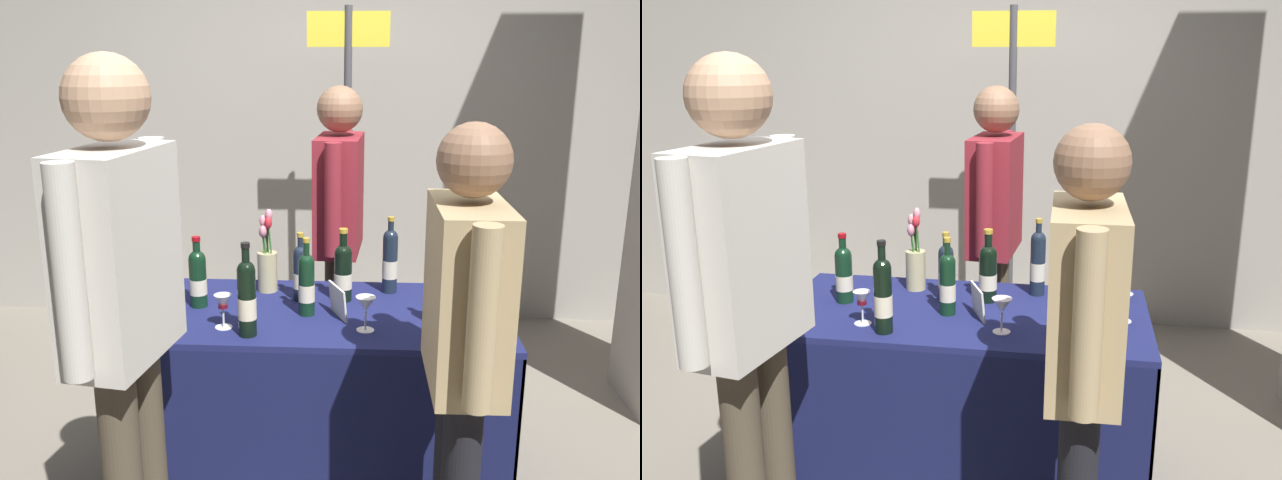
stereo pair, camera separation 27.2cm
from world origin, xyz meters
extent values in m
plane|color=gray|center=(0.00, 0.00, 0.00)|extent=(12.00, 12.00, 0.00)
cube|color=#9E998E|center=(0.00, 1.90, 1.40)|extent=(5.63, 0.12, 2.81)
cube|color=#191E51|center=(0.00, 0.00, 0.73)|extent=(1.51, 0.74, 0.02)
cube|color=#141942|center=(0.00, -0.37, 0.36)|extent=(1.51, 0.01, 0.72)
cube|color=#141942|center=(0.00, 0.37, 0.36)|extent=(1.51, 0.01, 0.72)
cube|color=#141942|center=(-0.75, 0.00, 0.36)|extent=(0.01, 0.74, 0.72)
cube|color=#141942|center=(0.75, 0.00, 0.36)|extent=(0.01, 0.74, 0.72)
cylinder|color=black|center=(-0.51, 0.02, 0.84)|extent=(0.07, 0.07, 0.21)
sphere|color=black|center=(-0.51, 0.02, 0.95)|extent=(0.07, 0.07, 0.07)
cylinder|color=black|center=(-0.51, 0.02, 0.99)|extent=(0.03, 0.03, 0.08)
cylinder|color=maroon|center=(-0.51, 0.02, 1.03)|extent=(0.04, 0.04, 0.02)
cylinder|color=beige|center=(-0.51, 0.02, 0.83)|extent=(0.07, 0.07, 0.07)
cylinder|color=#192333|center=(0.29, 0.24, 0.87)|extent=(0.07, 0.07, 0.25)
sphere|color=#192333|center=(0.29, 0.24, 0.99)|extent=(0.06, 0.06, 0.06)
cylinder|color=#192333|center=(0.29, 0.24, 1.03)|extent=(0.03, 0.03, 0.07)
cylinder|color=#B7932D|center=(0.29, 0.24, 1.07)|extent=(0.03, 0.03, 0.02)
cylinder|color=beige|center=(0.29, 0.24, 0.85)|extent=(0.07, 0.07, 0.08)
cylinder|color=black|center=(0.65, 0.24, 0.87)|extent=(0.07, 0.07, 0.25)
sphere|color=black|center=(0.65, 0.24, 0.99)|extent=(0.07, 0.07, 0.07)
cylinder|color=black|center=(0.65, 0.24, 1.03)|extent=(0.03, 0.03, 0.08)
cylinder|color=maroon|center=(0.65, 0.24, 1.08)|extent=(0.03, 0.03, 0.02)
cylinder|color=beige|center=(0.65, 0.24, 0.85)|extent=(0.07, 0.07, 0.08)
cylinder|color=black|center=(-0.05, -0.05, 0.85)|extent=(0.07, 0.07, 0.22)
sphere|color=black|center=(-0.05, -0.05, 0.96)|extent=(0.06, 0.06, 0.06)
cylinder|color=black|center=(-0.05, -0.05, 1.00)|extent=(0.02, 0.02, 0.08)
cylinder|color=#B7932D|center=(-0.05, -0.05, 1.05)|extent=(0.03, 0.03, 0.02)
cylinder|color=beige|center=(-0.05, -0.05, 0.83)|extent=(0.07, 0.07, 0.07)
cylinder|color=#38230F|center=(0.58, -0.10, 0.86)|extent=(0.07, 0.07, 0.23)
sphere|color=#38230F|center=(0.58, -0.10, 0.97)|extent=(0.07, 0.07, 0.07)
cylinder|color=#38230F|center=(0.58, -0.10, 1.02)|extent=(0.03, 0.03, 0.09)
cylinder|color=maroon|center=(0.58, -0.10, 1.07)|extent=(0.03, 0.03, 0.02)
cylinder|color=beige|center=(0.58, -0.10, 0.84)|extent=(0.08, 0.08, 0.07)
cylinder|color=#192333|center=(-0.09, 0.12, 0.85)|extent=(0.07, 0.07, 0.21)
sphere|color=#192333|center=(-0.09, 0.12, 0.95)|extent=(0.06, 0.06, 0.06)
cylinder|color=#192333|center=(-0.09, 0.12, 0.98)|extent=(0.03, 0.03, 0.07)
cylinder|color=#B7932D|center=(-0.09, 0.12, 1.03)|extent=(0.03, 0.03, 0.02)
cylinder|color=beige|center=(-0.09, 0.12, 0.83)|extent=(0.07, 0.07, 0.07)
cylinder|color=black|center=(-0.25, -0.27, 0.87)|extent=(0.07, 0.07, 0.26)
sphere|color=black|center=(-0.25, -0.27, 1.00)|extent=(0.07, 0.07, 0.07)
cylinder|color=black|center=(-0.25, -0.27, 1.04)|extent=(0.03, 0.03, 0.09)
cylinder|color=black|center=(-0.25, -0.27, 1.09)|extent=(0.03, 0.03, 0.02)
cylinder|color=beige|center=(-0.25, -0.27, 0.85)|extent=(0.07, 0.07, 0.08)
cylinder|color=black|center=(0.49, -0.15, 0.85)|extent=(0.06, 0.06, 0.22)
sphere|color=black|center=(0.49, -0.15, 0.96)|extent=(0.06, 0.06, 0.06)
cylinder|color=black|center=(0.49, -0.15, 1.00)|extent=(0.02, 0.02, 0.07)
cylinder|color=maroon|center=(0.49, -0.15, 1.04)|extent=(0.03, 0.03, 0.02)
cylinder|color=beige|center=(0.49, -0.15, 0.83)|extent=(0.07, 0.07, 0.07)
cylinder|color=black|center=(0.09, 0.13, 0.85)|extent=(0.08, 0.08, 0.21)
sphere|color=black|center=(0.09, 0.13, 0.95)|extent=(0.07, 0.07, 0.07)
cylinder|color=black|center=(0.09, 0.13, 0.99)|extent=(0.03, 0.03, 0.09)
cylinder|color=#B7932D|center=(0.09, 0.13, 1.05)|extent=(0.04, 0.04, 0.02)
cylinder|color=beige|center=(0.09, 0.13, 0.83)|extent=(0.08, 0.08, 0.07)
cylinder|color=silver|center=(0.65, -0.01, 0.74)|extent=(0.07, 0.07, 0.00)
cylinder|color=silver|center=(0.65, -0.01, 0.77)|extent=(0.01, 0.01, 0.06)
cone|color=silver|center=(0.65, -0.01, 0.83)|extent=(0.07, 0.07, 0.06)
cylinder|color=#590C19|center=(0.65, -0.01, 0.81)|extent=(0.04, 0.04, 0.01)
cylinder|color=silver|center=(0.19, -0.20, 0.74)|extent=(0.07, 0.07, 0.00)
cylinder|color=silver|center=(0.19, -0.20, 0.78)|extent=(0.01, 0.01, 0.08)
cone|color=silver|center=(0.19, -0.20, 0.85)|extent=(0.08, 0.08, 0.06)
cylinder|color=silver|center=(-0.36, -0.21, 0.74)|extent=(0.07, 0.07, 0.00)
cylinder|color=silver|center=(-0.36, -0.21, 0.78)|extent=(0.01, 0.01, 0.07)
cone|color=silver|center=(-0.36, -0.21, 0.85)|extent=(0.07, 0.07, 0.06)
cylinder|color=#590C19|center=(-0.36, -0.21, 0.83)|extent=(0.04, 0.04, 0.01)
cylinder|color=tan|center=(-0.25, 0.23, 0.83)|extent=(0.09, 0.09, 0.18)
cylinder|color=#38722D|center=(-0.26, 0.23, 0.92)|extent=(0.02, 0.02, 0.18)
ellipsoid|color=#E05B1E|center=(-0.26, 0.22, 1.01)|extent=(0.03, 0.03, 0.05)
cylinder|color=#38722D|center=(-0.25, 0.21, 0.93)|extent=(0.02, 0.03, 0.19)
ellipsoid|color=pink|center=(-0.26, 0.20, 1.02)|extent=(0.03, 0.03, 0.05)
cylinder|color=#38722D|center=(-0.25, 0.23, 0.95)|extent=(0.04, 0.03, 0.23)
ellipsoid|color=pink|center=(-0.26, 0.22, 1.06)|extent=(0.03, 0.03, 0.05)
cylinder|color=#38722D|center=(-0.23, 0.21, 0.94)|extent=(0.02, 0.02, 0.23)
ellipsoid|color=red|center=(-0.24, 0.20, 1.06)|extent=(0.03, 0.03, 0.05)
cylinder|color=#38722D|center=(-0.25, 0.23, 0.96)|extent=(0.03, 0.04, 0.26)
ellipsoid|color=pink|center=(-0.23, 0.22, 1.09)|extent=(0.03, 0.03, 0.05)
cylinder|color=#38722D|center=(-0.24, 0.24, 0.92)|extent=(0.02, 0.02, 0.18)
ellipsoid|color=pink|center=(-0.25, 0.24, 1.01)|extent=(0.03, 0.03, 0.05)
cube|color=silver|center=(0.08, -0.06, 0.81)|extent=(0.08, 0.16, 0.13)
cylinder|color=#4C4233|center=(0.06, 0.76, 0.40)|extent=(0.12, 0.12, 0.81)
cylinder|color=#4C4233|center=(0.05, 0.59, 0.40)|extent=(0.12, 0.12, 0.81)
cube|color=maroon|center=(0.05, 0.68, 1.09)|extent=(0.24, 0.43, 0.57)
sphere|color=#8C664C|center=(0.05, 0.68, 1.51)|extent=(0.22, 0.22, 0.22)
cylinder|color=maroon|center=(0.07, 0.93, 1.12)|extent=(0.08, 0.08, 0.53)
cylinder|color=maroon|center=(0.03, 0.42, 1.12)|extent=(0.08, 0.08, 0.53)
cylinder|color=#4C4233|center=(-0.53, -0.69, 0.44)|extent=(0.12, 0.12, 0.88)
cube|color=beige|center=(-0.54, -0.77, 1.20)|extent=(0.27, 0.44, 0.63)
sphere|color=tan|center=(-0.54, -0.77, 1.65)|extent=(0.24, 0.24, 0.24)
cylinder|color=beige|center=(-0.58, -1.02, 1.22)|extent=(0.08, 0.08, 0.58)
cylinder|color=beige|center=(-0.50, -0.52, 1.22)|extent=(0.08, 0.08, 0.58)
cube|color=tan|center=(0.48, -0.68, 1.07)|extent=(0.21, 0.43, 0.56)
sphere|color=#8C664C|center=(0.48, -0.68, 1.47)|extent=(0.22, 0.22, 0.22)
cylinder|color=tan|center=(0.48, -0.94, 1.09)|extent=(0.08, 0.08, 0.51)
cylinder|color=tan|center=(0.48, -0.42, 1.09)|extent=(0.08, 0.08, 0.51)
cylinder|color=#47474C|center=(0.08, 1.21, 1.01)|extent=(0.04, 0.04, 2.01)
cube|color=yellow|center=(0.08, 1.21, 1.89)|extent=(0.45, 0.02, 0.18)
camera|label=1|loc=(0.16, -2.62, 1.76)|focal=38.24mm
camera|label=2|loc=(0.43, -2.59, 1.76)|focal=38.24mm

